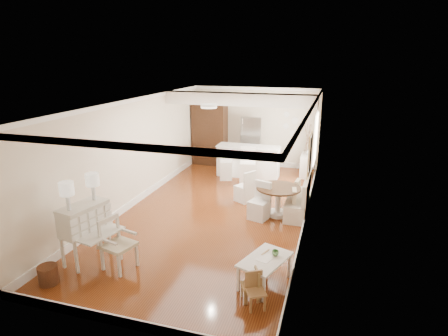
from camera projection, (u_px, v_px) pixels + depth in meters
The scene contains 20 objects.
room at pixel (221, 133), 9.34m from camera, with size 9.00×9.04×2.82m.
secretary_bureau at pixel (86, 233), 7.14m from camera, with size 0.91×0.93×1.17m, color silver.
gustavian_armchair at pixel (119, 244), 6.90m from camera, with size 0.56×0.56×0.98m, color silver.
wicker_basket at pixel (48, 275), 6.52m from camera, with size 0.34×0.34×0.34m, color #522D19.
kids_table at pixel (265, 271), 6.48m from camera, with size 0.59×0.99×0.50m, color white.
kids_chair_a at pixel (250, 285), 6.04m from camera, with size 0.27×0.27×0.56m, color #A07C48.
kids_chair_b at pixel (260, 262), 6.74m from camera, with size 0.25×0.25×0.51m, color tan.
kids_chair_c at pixel (256, 291), 5.85m from camera, with size 0.29×0.29×0.59m, color #997145.
banquette at pixel (298, 195), 9.39m from camera, with size 0.52×1.60×0.98m, color silver.
dining_table at pixel (278, 201), 9.26m from camera, with size 1.09×1.09×0.74m, color #412714.
slip_chair_near at pixel (259, 201), 9.06m from camera, with size 0.43×0.45×0.91m, color white.
slip_chair_far at pixel (245, 186), 10.17m from camera, with size 0.42×0.44×0.88m, color white.
breakfast_counter at pixel (248, 161), 12.29m from camera, with size 2.05×0.65×1.03m, color white.
bar_stool_left at pixel (226, 165), 11.99m from camera, with size 0.39×0.39×0.96m, color white.
bar_stool_right at pixel (248, 167), 11.42m from camera, with size 0.46×0.46×1.16m, color white.
pantry_cabinet at pixel (210, 133), 13.57m from camera, with size 1.20×0.60×2.30m, color #381E11.
fridge at pixel (261, 143), 13.09m from camera, with size 0.75×0.65×1.80m, color silver.
sideboard at pixel (306, 165), 12.35m from camera, with size 0.34×0.77×0.74m, color silver.
pencil_cup at pixel (275, 253), 6.50m from camera, with size 0.12×0.12×0.10m, color #5B9758.
branch_vase at pixel (308, 152), 12.21m from camera, with size 0.16×0.16×0.17m, color white.
Camera 1 is at (2.76, -8.46, 3.82)m, focal length 30.00 mm.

